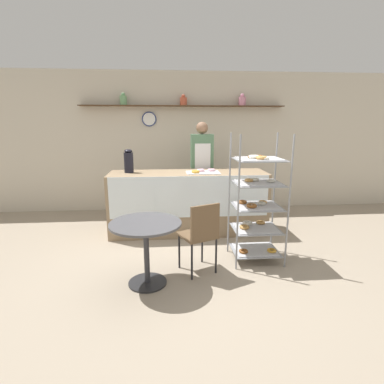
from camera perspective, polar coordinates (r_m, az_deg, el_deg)
The scene contains 9 objects.
ground_plane at distance 3.94m, azimuth 0.49°, elevation -13.20°, with size 14.00×14.00×0.00m, color gray.
back_wall at distance 6.04m, azimuth -1.68°, elevation 9.51°, with size 10.00×0.30×2.70m.
display_counter at distance 4.81m, azimuth -0.71°, elevation -1.97°, with size 2.47×0.70×0.98m.
pastry_rack at distance 3.85m, azimuth 12.21°, elevation -2.17°, with size 0.63×0.54×1.62m.
person_worker at distance 5.31m, azimuth 1.88°, elevation 4.71°, with size 0.38×0.23×1.75m.
cafe_table at distance 3.28m, azimuth -8.76°, elevation -8.60°, with size 0.77×0.77×0.71m.
cafe_chair at distance 3.46m, azimuth 1.74°, elevation -7.49°, with size 0.50×0.50×0.86m.
coffee_carafe at distance 4.78m, azimuth -11.97°, elevation 5.76°, with size 0.14×0.14×0.36m.
donut_tray_counter at distance 4.67m, azimuth 1.91°, elevation 3.90°, with size 0.52×0.34×0.05m.
Camera 1 is at (-0.32, -3.51, 1.75)m, focal length 28.00 mm.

